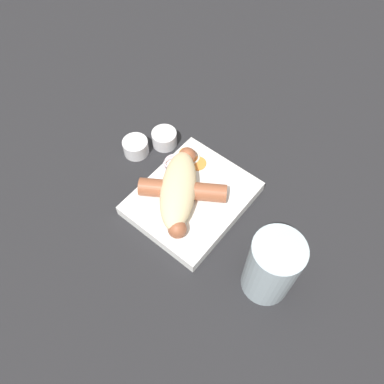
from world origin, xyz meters
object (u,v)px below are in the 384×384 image
(sausage, at_px, (183,190))
(condiment_cup_far, at_px, (136,147))
(condiment_cup_near, at_px, (164,139))
(food_tray, at_px, (192,198))
(drink_glass, at_px, (272,267))
(bread_roll, at_px, (178,189))

(sausage, height_order, condiment_cup_far, sausage)
(condiment_cup_near, bearing_deg, food_tray, -119.10)
(sausage, relative_size, condiment_cup_near, 3.21)
(condiment_cup_far, height_order, drink_glass, drink_glass)
(sausage, height_order, drink_glass, drink_glass)
(food_tray, height_order, sausage, sausage)
(condiment_cup_near, distance_m, drink_glass, 0.35)
(food_tray, height_order, bread_roll, bread_roll)
(food_tray, distance_m, condiment_cup_near, 0.15)
(food_tray, bearing_deg, drink_glass, -103.24)
(drink_glass, bearing_deg, bread_roll, 82.27)
(sausage, relative_size, condiment_cup_far, 3.21)
(food_tray, xyz_separation_m, condiment_cup_far, (0.02, 0.16, 0.00))
(condiment_cup_far, bearing_deg, drink_glass, -100.53)
(food_tray, distance_m, condiment_cup_far, 0.16)
(sausage, distance_m, condiment_cup_near, 0.15)
(food_tray, height_order, condiment_cup_near, condiment_cup_near)
(sausage, relative_size, drink_glass, 1.22)
(bread_roll, height_order, condiment_cup_near, bread_roll)
(bread_roll, height_order, drink_glass, drink_glass)
(condiment_cup_near, height_order, drink_glass, drink_glass)
(sausage, bearing_deg, drink_glass, -99.60)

